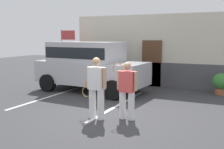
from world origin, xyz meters
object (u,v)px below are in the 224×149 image
(tennis_player_man, at_px, (96,87))
(parked_suv, at_px, (89,64))
(flag_pole, at_px, (65,45))
(tennis_player_woman, at_px, (127,90))
(potted_plant_by_porch, at_px, (221,83))

(tennis_player_man, bearing_deg, parked_suv, -50.82)
(parked_suv, distance_m, flag_pole, 2.80)
(parked_suv, xyz_separation_m, flag_pole, (-2.26, 1.51, 0.69))
(parked_suv, height_order, tennis_player_man, parked_suv)
(tennis_player_woman, height_order, flag_pole, flag_pole)
(tennis_player_man, distance_m, tennis_player_woman, 0.84)
(potted_plant_by_porch, bearing_deg, tennis_player_woman, -115.05)
(flag_pole, bearing_deg, potted_plant_by_porch, 0.18)
(tennis_player_woman, distance_m, flag_pole, 6.94)
(tennis_player_man, distance_m, flag_pole, 6.59)
(parked_suv, relative_size, tennis_player_man, 2.77)
(tennis_player_man, bearing_deg, tennis_player_woman, -152.37)
(potted_plant_by_porch, distance_m, flag_pole, 7.42)
(parked_suv, distance_m, potted_plant_by_porch, 5.31)
(parked_suv, bearing_deg, potted_plant_by_porch, 21.13)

